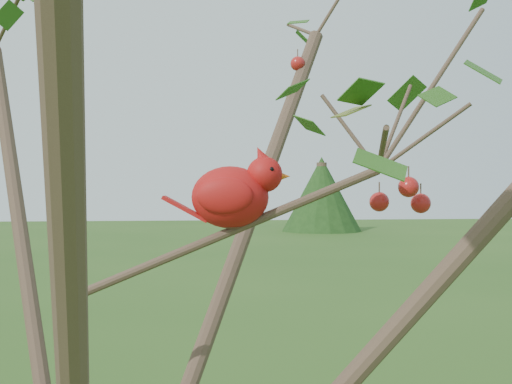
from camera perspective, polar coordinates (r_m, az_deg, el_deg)
The scene contains 3 objects.
crabapple_tree at distance 1.14m, azimuth -14.10°, elevation -1.87°, with size 2.35×2.05×2.95m.
cardinal at distance 1.23m, azimuth -1.94°, elevation -0.17°, with size 0.25×0.14×0.17m.
distant_trees at distance 25.59m, azimuth -7.30°, elevation -0.93°, with size 37.57×14.47×3.61m.
Camera 1 is at (0.18, -1.15, 2.17)m, focal length 45.00 mm.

